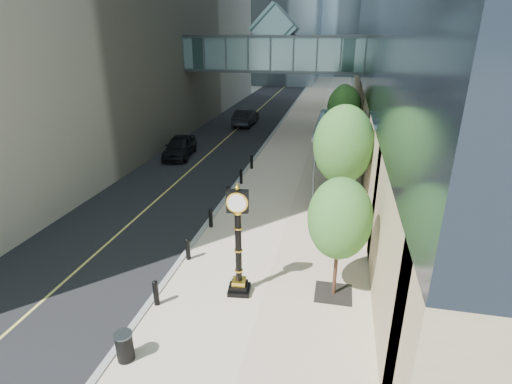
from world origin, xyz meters
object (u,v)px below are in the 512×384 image
pedestrian (338,199)px  trash_bin (125,347)px  car_far (246,117)px  street_clock (238,248)px  car_near (180,146)px

pedestrian → trash_bin: bearing=63.8°
car_far → trash_bin: bearing=98.0°
pedestrian → street_clock: bearing=67.0°
trash_bin → car_far: 33.23m
street_clock → pedestrian: 9.02m
street_clock → trash_bin: size_ratio=4.85×
street_clock → car_far: street_clock is taller
street_clock → car_near: size_ratio=0.90×
pedestrian → car_near: bearing=-33.2°
street_clock → trash_bin: 4.96m
car_far → car_near: bearing=79.8°
car_near → street_clock: bearing=-68.3°
street_clock → car_far: (-6.58, 28.98, -1.08)m
car_near → car_far: size_ratio=0.94×
trash_bin → car_far: (-4.04, 32.98, 0.36)m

